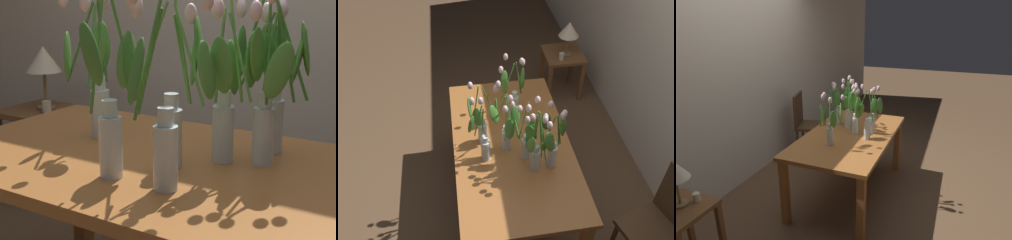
% 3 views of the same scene
% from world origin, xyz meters
% --- Properties ---
extents(dining_table, '(1.60, 0.90, 0.74)m').
position_xyz_m(dining_table, '(0.00, 0.00, 0.65)').
color(dining_table, '#A3602D').
rests_on(dining_table, ground).
extents(tulip_vase_0, '(0.16, 0.16, 0.57)m').
position_xyz_m(tulip_vase_0, '(0.18, 0.07, 0.95)').
color(tulip_vase_0, silver).
rests_on(tulip_vase_0, dining_table).
extents(tulip_vase_1, '(0.20, 0.20, 0.51)m').
position_xyz_m(tulip_vase_1, '(0.24, 0.25, 0.97)').
color(tulip_vase_1, silver).
rests_on(tulip_vase_1, dining_table).
extents(tulip_vase_2, '(0.25, 0.23, 0.54)m').
position_xyz_m(tulip_vase_2, '(-0.36, 0.08, 0.97)').
color(tulip_vase_2, silver).
rests_on(tulip_vase_2, dining_table).
extents(tulip_vase_3, '(0.26, 0.24, 0.56)m').
position_xyz_m(tulip_vase_3, '(0.06, -0.05, 0.97)').
color(tulip_vase_3, silver).
rests_on(tulip_vase_3, dining_table).
extents(tulip_vase_4, '(0.14, 0.16, 0.55)m').
position_xyz_m(tulip_vase_4, '(0.10, -0.23, 0.93)').
color(tulip_vase_4, silver).
rests_on(tulip_vase_4, dining_table).
extents(tulip_vase_5, '(0.14, 0.25, 0.57)m').
position_xyz_m(tulip_vase_5, '(-0.06, -0.21, 0.93)').
color(tulip_vase_5, silver).
rests_on(tulip_vase_5, dining_table).
extents(tulip_vase_6, '(0.27, 0.20, 0.58)m').
position_xyz_m(tulip_vase_6, '(0.29, 0.13, 0.98)').
color(tulip_vase_6, silver).
rests_on(tulip_vase_6, dining_table).
extents(side_table, '(0.44, 0.44, 0.55)m').
position_xyz_m(side_table, '(-1.49, 0.86, 0.43)').
color(side_table, brown).
rests_on(side_table, ground).
extents(table_lamp, '(0.22, 0.22, 0.40)m').
position_xyz_m(table_lamp, '(-1.46, 0.88, 0.86)').
color(table_lamp, olive).
rests_on(table_lamp, side_table).
extents(pillar_candle, '(0.06, 0.06, 0.07)m').
position_xyz_m(pillar_candle, '(-1.37, 0.80, 0.59)').
color(pillar_candle, beige).
rests_on(pillar_candle, side_table).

